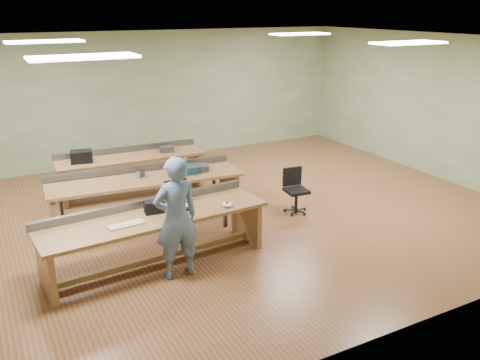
# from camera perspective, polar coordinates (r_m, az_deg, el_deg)

# --- Properties ---
(floor) EXTENTS (10.00, 10.00, 0.00)m
(floor) POSITION_cam_1_polar(r_m,az_deg,el_deg) (9.08, -1.70, -3.84)
(floor) COLOR brown
(floor) RESTS_ON ground
(ceiling) EXTENTS (10.00, 10.00, 0.00)m
(ceiling) POSITION_cam_1_polar(r_m,az_deg,el_deg) (8.39, -1.90, 15.42)
(ceiling) COLOR silver
(ceiling) RESTS_ON wall_back
(wall_back) EXTENTS (10.00, 0.04, 3.00)m
(wall_back) POSITION_cam_1_polar(r_m,az_deg,el_deg) (12.26, -10.21, 9.19)
(wall_back) COLOR #A2B488
(wall_back) RESTS_ON floor
(wall_front) EXTENTS (10.00, 0.04, 3.00)m
(wall_front) POSITION_cam_1_polar(r_m,az_deg,el_deg) (5.48, 17.10, -3.53)
(wall_front) COLOR #A2B488
(wall_front) RESTS_ON floor
(wall_right) EXTENTS (0.04, 8.00, 3.00)m
(wall_right) POSITION_cam_1_polar(r_m,az_deg,el_deg) (11.66, 21.04, 7.75)
(wall_right) COLOR #A2B488
(wall_right) RESTS_ON floor
(fluor_panels) EXTENTS (6.20, 3.50, 0.03)m
(fluor_panels) POSITION_cam_1_polar(r_m,az_deg,el_deg) (8.39, -1.90, 15.21)
(fluor_panels) COLOR white
(fluor_panels) RESTS_ON ceiling
(workbench_front) EXTENTS (3.29, 1.12, 0.86)m
(workbench_front) POSITION_cam_1_polar(r_m,az_deg,el_deg) (7.29, -9.54, -5.20)
(workbench_front) COLOR #95663F
(workbench_front) RESTS_ON floor
(workbench_mid) EXTENTS (3.32, 1.13, 0.86)m
(workbench_mid) POSITION_cam_1_polar(r_m,az_deg,el_deg) (8.87, -10.54, -0.80)
(workbench_mid) COLOR #95663F
(workbench_mid) RESTS_ON floor
(workbench_back) EXTENTS (2.87, 0.87, 0.86)m
(workbench_back) POSITION_cam_1_polar(r_m,az_deg,el_deg) (10.19, -12.13, 1.63)
(workbench_back) COLOR #95663F
(workbench_back) RESTS_ON floor
(person) EXTENTS (0.63, 0.43, 1.71)m
(person) POSITION_cam_1_polar(r_m,az_deg,el_deg) (6.80, -7.16, -4.28)
(person) COLOR slate
(person) RESTS_ON floor
(laptop_base) EXTENTS (0.35, 0.28, 0.04)m
(laptop_base) POSITION_cam_1_polar(r_m,az_deg,el_deg) (7.37, -6.80, -3.08)
(laptop_base) COLOR black
(laptop_base) RESTS_ON workbench_front
(laptop_screen) EXTENTS (0.34, 0.02, 0.27)m
(laptop_screen) POSITION_cam_1_polar(r_m,az_deg,el_deg) (7.40, -7.24, -0.93)
(laptop_screen) COLOR black
(laptop_screen) RESTS_ON laptop_base
(keyboard) EXTENTS (0.50, 0.20, 0.03)m
(keyboard) POSITION_cam_1_polar(r_m,az_deg,el_deg) (6.93, -12.66, -4.94)
(keyboard) COLOR beige
(keyboard) RESTS_ON workbench_front
(trackball_mouse) EXTENTS (0.16, 0.19, 0.07)m
(trackball_mouse) POSITION_cam_1_polar(r_m,az_deg,el_deg) (7.38, -1.44, -2.75)
(trackball_mouse) COLOR white
(trackball_mouse) RESTS_ON workbench_front
(camera_bag) EXTENTS (0.28, 0.19, 0.18)m
(camera_bag) POSITION_cam_1_polar(r_m,az_deg,el_deg) (7.25, -9.67, -2.99)
(camera_bag) COLOR black
(camera_bag) RESTS_ON workbench_front
(task_chair) EXTENTS (0.47, 0.47, 0.80)m
(task_chair) POSITION_cam_1_polar(r_m,az_deg,el_deg) (9.12, 6.21, -1.85)
(task_chair) COLOR black
(task_chair) RESTS_ON floor
(parts_bin_teal) EXTENTS (0.40, 0.33, 0.13)m
(parts_bin_teal) POSITION_cam_1_polar(r_m,az_deg,el_deg) (8.90, -5.99, 1.17)
(parts_bin_teal) COLOR #143542
(parts_bin_teal) RESTS_ON workbench_mid
(parts_bin_grey) EXTENTS (0.44, 0.32, 0.11)m
(parts_bin_grey) POSITION_cam_1_polar(r_m,az_deg,el_deg) (8.99, -4.94, 1.34)
(parts_bin_grey) COLOR #323134
(parts_bin_grey) RESTS_ON workbench_mid
(mug) EXTENTS (0.17, 0.17, 0.10)m
(mug) POSITION_cam_1_polar(r_m,az_deg,el_deg) (8.85, -10.99, 0.73)
(mug) COLOR #323134
(mug) RESTS_ON workbench_mid
(drinks_can) EXTENTS (0.08, 0.08, 0.12)m
(drinks_can) POSITION_cam_1_polar(r_m,az_deg,el_deg) (8.75, -11.35, 0.54)
(drinks_can) COLOR #B4B4B8
(drinks_can) RESTS_ON workbench_mid
(storage_box_back) EXTENTS (0.43, 0.34, 0.22)m
(storage_box_back) POSITION_cam_1_polar(r_m,az_deg,el_deg) (9.91, -17.38, 2.53)
(storage_box_back) COLOR black
(storage_box_back) RESTS_ON workbench_back
(tray_back) EXTENTS (0.30, 0.25, 0.11)m
(tray_back) POSITION_cam_1_polar(r_m,az_deg,el_deg) (10.27, -8.23, 3.45)
(tray_back) COLOR #323134
(tray_back) RESTS_ON workbench_back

